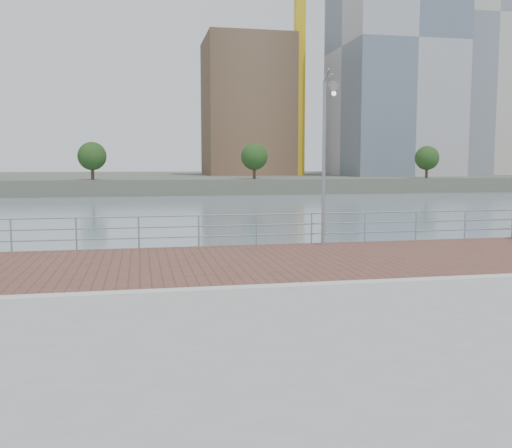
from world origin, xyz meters
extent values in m
plane|color=slate|center=(0.00, 0.00, -2.00)|extent=(400.00, 400.00, 0.00)
cube|color=gray|center=(0.00, -5.00, -1.00)|extent=(40.00, 24.00, 2.00)
cube|color=brown|center=(0.00, 3.60, 0.01)|extent=(40.00, 6.80, 0.02)
cube|color=#B7B5AD|center=(0.00, 0.00, 0.03)|extent=(40.00, 0.40, 0.06)
cube|color=#4C5142|center=(0.00, 122.50, -0.75)|extent=(320.00, 95.00, 2.50)
cylinder|color=#8C9EA8|center=(-7.18, 7.00, 0.55)|extent=(0.06, 0.06, 1.10)
cylinder|color=#8C9EA8|center=(-5.13, 7.00, 0.55)|extent=(0.06, 0.06, 1.10)
cylinder|color=#8C9EA8|center=(-3.08, 7.00, 0.55)|extent=(0.06, 0.06, 1.10)
cylinder|color=#8C9EA8|center=(-1.03, 7.00, 0.55)|extent=(0.06, 0.06, 1.10)
cylinder|color=#8C9EA8|center=(1.03, 7.00, 0.55)|extent=(0.06, 0.06, 1.10)
cylinder|color=#8C9EA8|center=(3.08, 7.00, 0.55)|extent=(0.06, 0.06, 1.10)
cylinder|color=#8C9EA8|center=(5.13, 7.00, 0.55)|extent=(0.06, 0.06, 1.10)
cylinder|color=#8C9EA8|center=(7.18, 7.00, 0.55)|extent=(0.06, 0.06, 1.10)
cylinder|color=#8C9EA8|center=(9.24, 7.00, 0.55)|extent=(0.06, 0.06, 1.10)
cylinder|color=#8C9EA8|center=(11.29, 7.00, 0.55)|extent=(0.06, 0.06, 1.10)
cylinder|color=#8C9EA8|center=(0.00, 7.00, 1.10)|extent=(39.00, 0.05, 0.05)
cylinder|color=#8C9EA8|center=(0.00, 7.00, 0.73)|extent=(39.00, 0.05, 0.05)
cylinder|color=#8C9EA8|center=(0.00, 7.00, 0.36)|extent=(39.00, 0.05, 0.05)
cylinder|color=gray|center=(3.35, 6.50, 2.90)|extent=(0.12, 0.12, 5.79)
cylinder|color=gray|center=(3.35, 6.02, 5.79)|extent=(0.07, 0.97, 0.07)
cone|color=#B2B2AD|center=(3.35, 5.53, 5.60)|extent=(0.42, 0.42, 0.34)
cube|color=gold|center=(30.00, 104.00, 25.50)|extent=(2.00, 2.00, 50.00)
cube|color=brown|center=(20.00, 110.00, 14.99)|extent=(18.00, 18.00, 28.99)
cube|color=#9E9EA3|center=(48.00, 98.00, 26.24)|extent=(22.00, 22.00, 51.48)
cube|color=#B2ADA3|center=(72.00, 108.00, 34.81)|extent=(20.00, 20.00, 68.62)
cylinder|color=#473323|center=(-10.00, 77.00, 2.17)|extent=(0.50, 0.50, 3.34)
sphere|color=#193814|center=(-10.00, 77.00, 4.08)|extent=(4.29, 4.29, 4.29)
cylinder|color=#473323|center=(15.00, 77.00, 2.17)|extent=(0.50, 0.50, 3.34)
sphere|color=#193814|center=(15.00, 77.00, 4.08)|extent=(4.30, 4.30, 4.30)
cylinder|color=#473323|center=(45.00, 77.00, 2.09)|extent=(0.50, 0.50, 3.18)
sphere|color=#193814|center=(45.00, 77.00, 3.90)|extent=(4.08, 4.08, 4.08)
camera|label=1|loc=(-3.01, -12.76, 2.89)|focal=40.00mm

